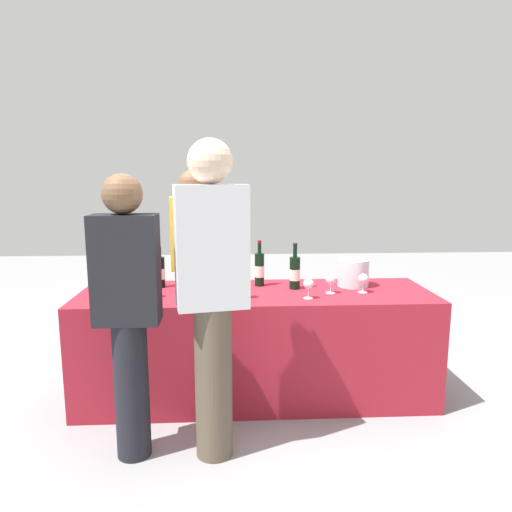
% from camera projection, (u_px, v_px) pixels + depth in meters
% --- Properties ---
extents(ground_plane, '(12.00, 12.00, 0.00)m').
position_uv_depth(ground_plane, '(256.00, 394.00, 3.33)').
color(ground_plane, gray).
extents(tasting_table, '(2.42, 0.74, 0.76)m').
position_uv_depth(tasting_table, '(256.00, 344.00, 3.27)').
color(tasting_table, maroon).
rests_on(tasting_table, ground_plane).
extents(wine_bottle_0, '(0.08, 0.08, 0.33)m').
position_uv_depth(wine_bottle_0, '(140.00, 271.00, 3.30)').
color(wine_bottle_0, black).
rests_on(wine_bottle_0, tasting_table).
extents(wine_bottle_1, '(0.07, 0.07, 0.31)m').
position_uv_depth(wine_bottle_1, '(160.00, 272.00, 3.31)').
color(wine_bottle_1, black).
rests_on(wine_bottle_1, tasting_table).
extents(wine_bottle_2, '(0.07, 0.07, 0.33)m').
position_uv_depth(wine_bottle_2, '(185.00, 273.00, 3.22)').
color(wine_bottle_2, black).
rests_on(wine_bottle_2, tasting_table).
extents(wine_bottle_3, '(0.08, 0.08, 0.31)m').
position_uv_depth(wine_bottle_3, '(209.00, 270.00, 3.36)').
color(wine_bottle_3, black).
rests_on(wine_bottle_3, tasting_table).
extents(wine_bottle_4, '(0.07, 0.07, 0.33)m').
position_uv_depth(wine_bottle_4, '(259.00, 269.00, 3.35)').
color(wine_bottle_4, black).
rests_on(wine_bottle_4, tasting_table).
extents(wine_bottle_5, '(0.08, 0.08, 0.33)m').
position_uv_depth(wine_bottle_5, '(295.00, 272.00, 3.27)').
color(wine_bottle_5, black).
rests_on(wine_bottle_5, tasting_table).
extents(wine_glass_0, '(0.07, 0.07, 0.13)m').
position_uv_depth(wine_glass_0, '(152.00, 284.00, 3.03)').
color(wine_glass_0, silver).
rests_on(wine_glass_0, tasting_table).
extents(wine_glass_1, '(0.07, 0.07, 0.14)m').
position_uv_depth(wine_glass_1, '(245.00, 283.00, 3.02)').
color(wine_glass_1, silver).
rests_on(wine_glass_1, tasting_table).
extents(wine_glass_2, '(0.07, 0.07, 0.13)m').
position_uv_depth(wine_glass_2, '(308.00, 284.00, 3.01)').
color(wine_glass_2, silver).
rests_on(wine_glass_2, tasting_table).
extents(wine_glass_3, '(0.07, 0.07, 0.13)m').
position_uv_depth(wine_glass_3, '(331.00, 280.00, 3.14)').
color(wine_glass_3, silver).
rests_on(wine_glass_3, tasting_table).
extents(wine_glass_4, '(0.07, 0.07, 0.13)m').
position_uv_depth(wine_glass_4, '(363.00, 280.00, 3.16)').
color(wine_glass_4, silver).
rests_on(wine_glass_4, tasting_table).
extents(ice_bucket, '(0.22, 0.22, 0.20)m').
position_uv_depth(ice_bucket, '(353.00, 273.00, 3.35)').
color(ice_bucket, silver).
rests_on(ice_bucket, tasting_table).
extents(server_pouring, '(0.39, 0.24, 1.59)m').
position_uv_depth(server_pouring, '(194.00, 259.00, 3.81)').
color(server_pouring, black).
rests_on(server_pouring, ground_plane).
extents(guest_0, '(0.34, 0.21, 1.56)m').
position_uv_depth(guest_0, '(128.00, 307.00, 2.47)').
color(guest_0, black).
rests_on(guest_0, ground_plane).
extents(guest_1, '(0.40, 0.27, 1.74)m').
position_uv_depth(guest_1, '(212.00, 288.00, 2.45)').
color(guest_1, brown).
rests_on(guest_1, ground_plane).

